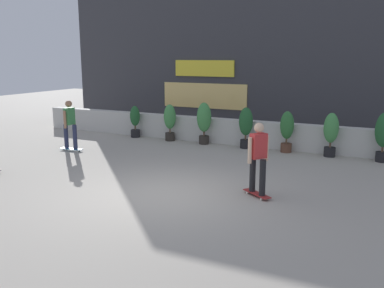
{
  "coord_description": "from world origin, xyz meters",
  "views": [
    {
      "loc": [
        4.73,
        -8.07,
        3.14
      ],
      "look_at": [
        0.0,
        1.5,
        0.9
      ],
      "focal_mm": 39.45,
      "sensor_mm": 36.0,
      "label": 1
    }
  ],
  "objects_px": {
    "potted_plant_3": "(246,125)",
    "potted_plant_5": "(331,132)",
    "potted_plant_1": "(170,120)",
    "potted_plant_2": "(204,120)",
    "potted_plant_4": "(287,129)",
    "potted_plant_6": "(384,133)",
    "skater_by_wall_right": "(258,156)",
    "potted_plant_0": "(135,120)",
    "skater_far_left": "(70,123)"
  },
  "relations": [
    {
      "from": "potted_plant_2",
      "to": "potted_plant_3",
      "type": "xyz_separation_m",
      "value": [
        1.58,
        0.0,
        -0.06
      ]
    },
    {
      "from": "potted_plant_3",
      "to": "potted_plant_1",
      "type": "bearing_deg",
      "value": -180.0
    },
    {
      "from": "potted_plant_2",
      "to": "potted_plant_4",
      "type": "relative_size",
      "value": 1.1
    },
    {
      "from": "potted_plant_3",
      "to": "potted_plant_2",
      "type": "bearing_deg",
      "value": 180.0
    },
    {
      "from": "potted_plant_2",
      "to": "potted_plant_6",
      "type": "relative_size",
      "value": 1.01
    },
    {
      "from": "potted_plant_0",
      "to": "skater_far_left",
      "type": "bearing_deg",
      "value": -100.95
    },
    {
      "from": "skater_far_left",
      "to": "skater_by_wall_right",
      "type": "relative_size",
      "value": 1.0
    },
    {
      "from": "potted_plant_0",
      "to": "potted_plant_2",
      "type": "distance_m",
      "value": 2.97
    },
    {
      "from": "potted_plant_5",
      "to": "skater_far_left",
      "type": "relative_size",
      "value": 0.82
    },
    {
      "from": "potted_plant_6",
      "to": "potted_plant_1",
      "type": "bearing_deg",
      "value": 180.0
    },
    {
      "from": "potted_plant_1",
      "to": "skater_by_wall_right",
      "type": "xyz_separation_m",
      "value": [
        4.92,
        -4.76,
        0.16
      ]
    },
    {
      "from": "potted_plant_6",
      "to": "potted_plant_2",
      "type": "bearing_deg",
      "value": 180.0
    },
    {
      "from": "potted_plant_1",
      "to": "potted_plant_6",
      "type": "bearing_deg",
      "value": 0.0
    },
    {
      "from": "skater_far_left",
      "to": "potted_plant_2",
      "type": "bearing_deg",
      "value": 40.21
    },
    {
      "from": "potted_plant_0",
      "to": "potted_plant_2",
      "type": "height_order",
      "value": "potted_plant_2"
    },
    {
      "from": "potted_plant_4",
      "to": "potted_plant_3",
      "type": "bearing_deg",
      "value": 180.0
    },
    {
      "from": "potted_plant_3",
      "to": "potted_plant_4",
      "type": "relative_size",
      "value": 1.04
    },
    {
      "from": "potted_plant_2",
      "to": "potted_plant_4",
      "type": "xyz_separation_m",
      "value": [
        3.0,
        -0.0,
        -0.1
      ]
    },
    {
      "from": "potted_plant_0",
      "to": "potted_plant_1",
      "type": "bearing_deg",
      "value": -0.0
    },
    {
      "from": "potted_plant_1",
      "to": "potted_plant_5",
      "type": "xyz_separation_m",
      "value": [
        5.8,
        0.0,
        0.02
      ]
    },
    {
      "from": "potted_plant_4",
      "to": "potted_plant_5",
      "type": "xyz_separation_m",
      "value": [
        1.39,
        0.0,
        0.02
      ]
    },
    {
      "from": "potted_plant_4",
      "to": "skater_far_left",
      "type": "height_order",
      "value": "skater_far_left"
    },
    {
      "from": "potted_plant_5",
      "to": "skater_far_left",
      "type": "distance_m",
      "value": 8.48
    },
    {
      "from": "potted_plant_4",
      "to": "potted_plant_5",
      "type": "height_order",
      "value": "potted_plant_5"
    },
    {
      "from": "potted_plant_0",
      "to": "potted_plant_6",
      "type": "height_order",
      "value": "potted_plant_6"
    },
    {
      "from": "potted_plant_3",
      "to": "potted_plant_4",
      "type": "bearing_deg",
      "value": -0.0
    },
    {
      "from": "potted_plant_4",
      "to": "potted_plant_6",
      "type": "distance_m",
      "value": 2.91
    },
    {
      "from": "potted_plant_4",
      "to": "potted_plant_6",
      "type": "xyz_separation_m",
      "value": [
        2.91,
        0.0,
        0.1
      ]
    },
    {
      "from": "potted_plant_3",
      "to": "potted_plant_5",
      "type": "relative_size",
      "value": 1.02
    },
    {
      "from": "potted_plant_5",
      "to": "skater_by_wall_right",
      "type": "height_order",
      "value": "skater_by_wall_right"
    },
    {
      "from": "skater_by_wall_right",
      "to": "potted_plant_6",
      "type": "bearing_deg",
      "value": 63.35
    },
    {
      "from": "skater_by_wall_right",
      "to": "potted_plant_3",
      "type": "bearing_deg",
      "value": 112.15
    },
    {
      "from": "potted_plant_0",
      "to": "potted_plant_3",
      "type": "height_order",
      "value": "potted_plant_3"
    },
    {
      "from": "potted_plant_2",
      "to": "potted_plant_4",
      "type": "bearing_deg",
      "value": -0.0
    },
    {
      "from": "skater_far_left",
      "to": "potted_plant_4",
      "type": "bearing_deg",
      "value": 24.6
    },
    {
      "from": "skater_by_wall_right",
      "to": "potted_plant_1",
      "type": "bearing_deg",
      "value": 135.97
    },
    {
      "from": "potted_plant_2",
      "to": "skater_far_left",
      "type": "height_order",
      "value": "skater_far_left"
    },
    {
      "from": "potted_plant_0",
      "to": "potted_plant_4",
      "type": "xyz_separation_m",
      "value": [
        5.96,
        -0.0,
        0.11
      ]
    },
    {
      "from": "potted_plant_3",
      "to": "skater_by_wall_right",
      "type": "xyz_separation_m",
      "value": [
        1.94,
        -4.76,
        0.13
      ]
    },
    {
      "from": "potted_plant_4",
      "to": "potted_plant_5",
      "type": "relative_size",
      "value": 0.98
    },
    {
      "from": "potted_plant_0",
      "to": "potted_plant_4",
      "type": "distance_m",
      "value": 5.97
    },
    {
      "from": "potted_plant_3",
      "to": "potted_plant_5",
      "type": "distance_m",
      "value": 2.81
    },
    {
      "from": "potted_plant_1",
      "to": "potted_plant_2",
      "type": "bearing_deg",
      "value": 0.0
    },
    {
      "from": "skater_by_wall_right",
      "to": "skater_far_left",
      "type": "bearing_deg",
      "value": 165.97
    },
    {
      "from": "skater_by_wall_right",
      "to": "potted_plant_2",
      "type": "bearing_deg",
      "value": 126.46
    },
    {
      "from": "potted_plant_3",
      "to": "skater_by_wall_right",
      "type": "relative_size",
      "value": 0.84
    },
    {
      "from": "potted_plant_1",
      "to": "potted_plant_2",
      "type": "xyz_separation_m",
      "value": [
        1.41,
        0.0,
        0.1
      ]
    },
    {
      "from": "potted_plant_1",
      "to": "skater_by_wall_right",
      "type": "distance_m",
      "value": 6.85
    },
    {
      "from": "skater_by_wall_right",
      "to": "potted_plant_0",
      "type": "bearing_deg",
      "value": 143.71
    },
    {
      "from": "potted_plant_1",
      "to": "skater_by_wall_right",
      "type": "relative_size",
      "value": 0.81
    }
  ]
}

